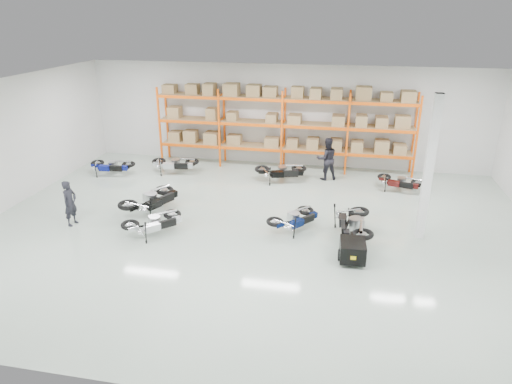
% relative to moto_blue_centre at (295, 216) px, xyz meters
% --- Properties ---
extents(room, '(18.00, 18.00, 18.00)m').
position_rel_moto_blue_centre_xyz_m(room, '(-1.29, -0.23, 1.74)').
color(room, '#ACC0AD').
rests_on(room, ground).
extents(pallet_rack, '(11.28, 0.98, 3.62)m').
position_rel_moto_blue_centre_xyz_m(pallet_rack, '(-1.29, 6.22, 1.75)').
color(pallet_rack, '#FC5C0D').
rests_on(pallet_rack, ground).
extents(structural_column, '(0.25, 0.25, 4.50)m').
position_rel_moto_blue_centre_xyz_m(structural_column, '(3.91, 0.27, 1.74)').
color(structural_column, white).
rests_on(structural_column, ground).
extents(moto_blue_centre, '(1.68, 1.80, 1.07)m').
position_rel_moto_blue_centre_xyz_m(moto_blue_centre, '(0.00, 0.00, 0.00)').
color(moto_blue_centre, '#061444').
rests_on(moto_blue_centre, ground).
extents(moto_silver_left, '(1.80, 1.81, 1.11)m').
position_rel_moto_blue_centre_xyz_m(moto_silver_left, '(-4.34, -1.17, 0.02)').
color(moto_silver_left, silver).
rests_on(moto_silver_left, ground).
extents(moto_black_far_left, '(1.75, 2.26, 1.31)m').
position_rel_moto_blue_centre_xyz_m(moto_black_far_left, '(-5.09, 0.40, 0.11)').
color(moto_black_far_left, black).
rests_on(moto_black_far_left, ground).
extents(moto_touring_right, '(1.07, 2.01, 1.27)m').
position_rel_moto_blue_centre_xyz_m(moto_touring_right, '(1.83, -0.11, 0.09)').
color(moto_touring_right, black).
rests_on(moto_touring_right, ground).
extents(trailer, '(0.79, 1.50, 0.63)m').
position_rel_moto_blue_centre_xyz_m(trailer, '(1.83, -1.71, -0.14)').
color(trailer, black).
rests_on(trailer, ground).
extents(moto_back_a, '(1.75, 0.95, 1.10)m').
position_rel_moto_blue_centre_xyz_m(moto_back_a, '(-8.42, 3.78, 0.02)').
color(moto_back_a, navy).
rests_on(moto_back_a, ground).
extents(moto_back_b, '(1.88, 1.11, 1.15)m').
position_rel_moto_blue_centre_xyz_m(moto_back_b, '(-5.82, 4.54, 0.04)').
color(moto_back_b, '#B3B6BD').
rests_on(moto_back_b, ground).
extents(moto_back_c, '(2.03, 1.37, 1.20)m').
position_rel_moto_blue_centre_xyz_m(moto_back_c, '(-1.09, 4.39, 0.06)').
color(moto_back_c, black).
rests_on(moto_back_c, ground).
extents(moto_back_d, '(1.75, 1.24, 1.02)m').
position_rel_moto_blue_centre_xyz_m(moto_back_d, '(3.64, 4.24, -0.02)').
color(moto_back_d, '#3D0D0C').
rests_on(moto_back_d, ground).
extents(person_left, '(0.43, 0.60, 1.53)m').
position_rel_moto_blue_centre_xyz_m(person_left, '(-7.31, -1.03, 0.26)').
color(person_left, black).
rests_on(person_left, ground).
extents(person_back, '(1.05, 0.93, 1.79)m').
position_rel_moto_blue_centre_xyz_m(person_back, '(0.73, 5.02, 0.39)').
color(person_back, black).
rests_on(person_back, ground).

